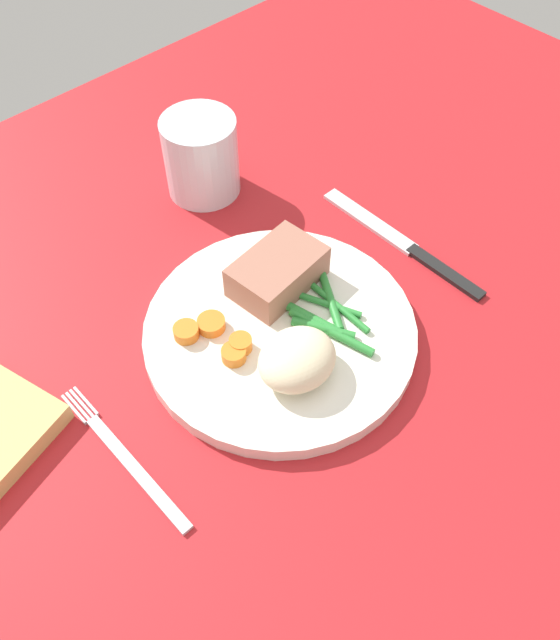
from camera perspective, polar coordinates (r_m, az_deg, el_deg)
name	(u,v)px	position (r cm, az deg, el deg)	size (l,w,h in cm)	color
dining_table	(294,307)	(63.82, 1.20, 1.11)	(120.00, 90.00, 2.00)	red
dinner_plate	(280,332)	(59.74, 0.00, -1.05)	(24.74, 24.74, 1.60)	white
meat_portion	(277,272)	(61.04, -0.22, 4.22)	(8.71, 5.63, 3.40)	#A86B56
mashed_potatoes	(297,359)	(54.87, 1.49, -3.44)	(6.98, 6.09, 3.61)	beige
carrot_slices	(217,338)	(57.94, -5.53, -1.52)	(4.79, 6.97, 1.27)	orange
green_beans	(325,316)	(59.49, 3.90, 0.34)	(6.66, 10.90, 0.84)	#2D8C38
fork	(125,457)	(55.39, -13.34, -11.52)	(1.44, 16.60, 0.40)	silver
knife	(404,245)	(68.93, 10.75, 6.44)	(1.70, 20.50, 0.64)	black
water_glass	(202,161)	(72.48, -6.81, 13.52)	(7.94, 7.94, 8.68)	silver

